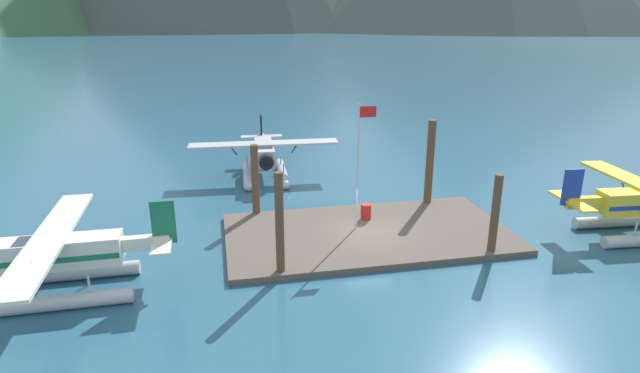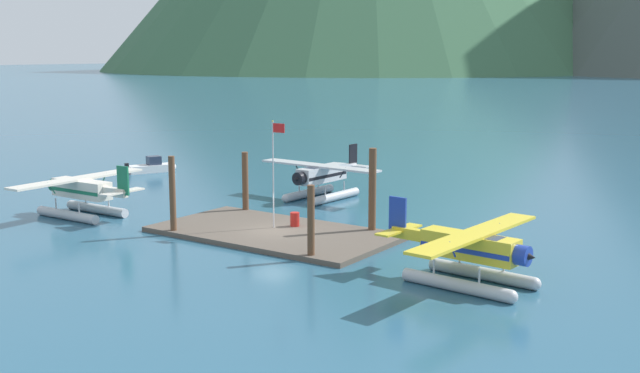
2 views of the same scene
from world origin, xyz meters
name	(u,v)px [view 2 (image 2 of 2)]	position (x,y,z in m)	size (l,w,h in m)	color
ground_plane	(274,235)	(0.00, 0.00, 0.00)	(1200.00, 1200.00, 0.00)	#285670
dock_platform	(274,233)	(0.00, 0.00, 0.15)	(14.89, 7.97, 0.30)	brown
piling_near_left	(173,196)	(-5.10, -3.52, 2.45)	(0.38, 0.38, 4.90)	brown
piling_near_right	(311,223)	(5.21, -3.46, 2.07)	(0.40, 0.40, 4.13)	brown
piling_far_left	(245,183)	(-5.55, 3.86, 2.17)	(0.43, 0.43, 4.33)	brown
piling_far_right	(372,192)	(4.85, 3.57, 2.68)	(0.46, 0.46, 5.36)	brown
flagpole	(275,162)	(-0.36, 0.55, 4.43)	(0.95, 0.10, 6.71)	silver
fuel_drum	(295,219)	(0.36, 1.63, 0.74)	(0.62, 0.62, 0.88)	#AD1E19
seaplane_silver_bow_left	(321,179)	(-4.30, 11.35, 1.58)	(10.46, 7.98, 3.84)	#B7BABF
seaplane_yellow_stbd_aft	(470,254)	(14.12, -2.83, 1.58)	(7.97, 10.48, 3.84)	#B7BABF
seaplane_cream_port_aft	(82,194)	(-14.15, -3.21, 1.58)	(7.98, 10.42, 3.84)	#B7BABF
boat_white_open_west	(152,167)	(-25.00, 13.39, 0.49)	(3.17, 4.52, 1.50)	silver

